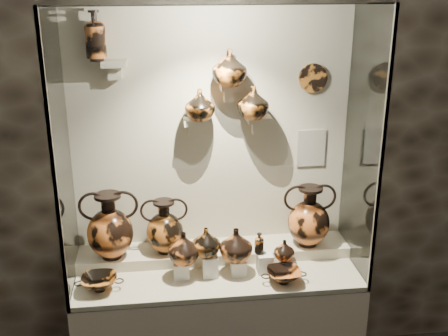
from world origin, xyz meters
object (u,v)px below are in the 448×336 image
at_px(ovoid_vase_a, 200,105).
at_px(ovoid_vase_c, 253,102).
at_px(amphora_left, 110,226).
at_px(jug_e, 284,250).
at_px(jug_a, 184,248).
at_px(jug_b, 206,242).
at_px(amphora_right, 309,216).
at_px(kylix_right, 284,275).
at_px(lekythos_small, 259,242).
at_px(jug_c, 236,245).
at_px(ovoid_vase_b, 229,68).
at_px(lekythos_tall, 95,32).
at_px(kylix_left, 99,282).
at_px(amphora_mid, 165,226).

bearing_deg(ovoid_vase_a, ovoid_vase_c, 15.80).
xyz_separation_m(amphora_left, jug_e, (1.02, -0.18, -0.13)).
distance_m(jug_a, ovoid_vase_c, 0.94).
distance_m(amphora_left, jug_b, 0.59).
xyz_separation_m(amphora_right, jug_e, (-0.20, -0.19, -0.12)).
bearing_deg(ovoid_vase_a, kylix_right, -24.28).
relative_size(kylix_right, ovoid_vase_a, 1.38).
bearing_deg(ovoid_vase_a, amphora_left, -155.12).
xyz_separation_m(amphora_right, lekythos_small, (-0.35, -0.17, -0.07)).
distance_m(jug_a, ovoid_vase_a, 0.83).
bearing_deg(amphora_right, jug_b, -156.25).
xyz_separation_m(amphora_left, jug_a, (0.43, -0.18, -0.08)).
bearing_deg(kylix_right, jug_b, 176.65).
bearing_deg(jug_e, jug_b, -164.82).
relative_size(jug_b, jug_c, 0.86).
bearing_deg(ovoid_vase_b, jug_a, -158.19).
bearing_deg(jug_c, amphora_left, -176.09).
distance_m(jug_b, ovoid_vase_a, 0.80).
height_order(amphora_left, lekythos_tall, lekythos_tall).
bearing_deg(kylix_left, lekythos_small, 27.24).
relative_size(amphora_mid, lekythos_tall, 1.10).
height_order(amphora_left, amphora_mid, amphora_left).
relative_size(jug_a, kylix_right, 0.77).
height_order(jug_e, ovoid_vase_c, ovoid_vase_c).
height_order(amphora_right, jug_c, amphora_right).
bearing_deg(jug_e, ovoid_vase_c, 139.84).
height_order(amphora_left, jug_e, amphora_left).
distance_m(amphora_left, jug_a, 0.47).
height_order(ovoid_vase_b, ovoid_vase_c, ovoid_vase_b).
relative_size(jug_c, kylix_left, 0.78).
xyz_separation_m(jug_e, kylix_left, (-1.08, -0.08, -0.09)).
height_order(jug_a, jug_e, jug_a).
distance_m(jug_b, ovoid_vase_c, 0.86).
relative_size(lekythos_small, kylix_right, 0.60).
bearing_deg(jug_b, lekythos_small, -4.15).
xyz_separation_m(amphora_left, kylix_right, (1.00, -0.31, -0.23)).
xyz_separation_m(amphora_left, lekythos_small, (0.87, -0.16, -0.08)).
relative_size(ovoid_vase_b, ovoid_vase_c, 1.07).
relative_size(jug_c, kylix_right, 0.81).
bearing_deg(kylix_left, lekythos_tall, 103.74).
distance_m(amphora_right, ovoid_vase_c, 0.80).
bearing_deg(jug_c, kylix_right, -10.72).
bearing_deg(jug_e, amphora_right, 61.46).
bearing_deg(jug_b, kylix_right, -22.92).
relative_size(amphora_mid, jug_c, 1.67).
relative_size(jug_e, kylix_right, 0.50).
relative_size(kylix_right, ovoid_vase_b, 1.22).
distance_m(amphora_left, jug_e, 1.05).
height_order(jug_c, kylix_left, jug_c).
bearing_deg(ovoid_vase_c, amphora_right, -27.18).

